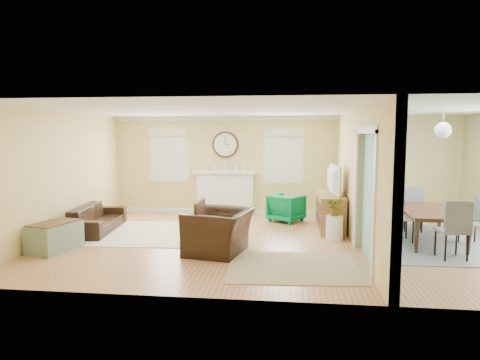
% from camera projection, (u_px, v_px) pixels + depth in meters
% --- Properties ---
extents(floor, '(9.00, 9.00, 0.00)m').
position_uv_depth(floor, '(278.00, 242.00, 8.44)').
color(floor, '#9B6440').
rests_on(floor, ground).
extents(wall_back, '(9.00, 0.02, 2.60)m').
position_uv_depth(wall_back, '(282.00, 166.00, 11.27)').
color(wall_back, tan).
rests_on(wall_back, ground).
extents(wall_front, '(9.00, 0.02, 2.60)m').
position_uv_depth(wall_front, '(273.00, 201.00, 5.34)').
color(wall_front, tan).
rests_on(wall_front, ground).
extents(wall_left, '(0.02, 6.00, 2.60)m').
position_uv_depth(wall_left, '(61.00, 175.00, 8.82)').
color(wall_left, tan).
rests_on(wall_left, ground).
extents(ceiling, '(9.00, 6.00, 0.02)m').
position_uv_depth(ceiling, '(280.00, 109.00, 8.17)').
color(ceiling, white).
rests_on(ceiling, wall_back).
extents(partition, '(0.17, 6.00, 2.60)m').
position_uv_depth(partition, '(356.00, 174.00, 8.40)').
color(partition, tan).
rests_on(partition, ground).
extents(fireplace, '(1.70, 0.30, 1.17)m').
position_uv_depth(fireplace, '(225.00, 192.00, 11.40)').
color(fireplace, white).
rests_on(fireplace, ground).
extents(wall_clock, '(0.70, 0.07, 0.70)m').
position_uv_depth(wall_clock, '(225.00, 145.00, 11.35)').
color(wall_clock, '#47281C').
rests_on(wall_clock, wall_back).
extents(window_left, '(1.05, 0.13, 1.42)m').
position_uv_depth(window_left, '(169.00, 152.00, 11.53)').
color(window_left, white).
rests_on(window_left, wall_back).
extents(window_right, '(1.05, 0.13, 1.42)m').
position_uv_depth(window_right, '(284.00, 152.00, 11.18)').
color(window_right, white).
rests_on(window_right, wall_back).
extents(pendant, '(0.30, 0.30, 0.55)m').
position_uv_depth(pendant, '(443.00, 130.00, 7.87)').
color(pendant, gold).
rests_on(pendant, ceiling).
extents(rug_cream, '(2.86, 2.51, 0.01)m').
position_uv_depth(rug_cream, '(160.00, 233.00, 9.21)').
color(rug_cream, beige).
rests_on(rug_cream, floor).
extents(rug_jute, '(2.18, 1.82, 0.01)m').
position_uv_depth(rug_jute, '(293.00, 267.00, 6.87)').
color(rug_jute, tan).
rests_on(rug_jute, floor).
extents(rug_grey, '(2.56, 3.20, 0.01)m').
position_uv_depth(rug_grey, '(430.00, 242.00, 8.42)').
color(rug_grey, slate).
rests_on(rug_grey, floor).
extents(sofa, '(0.96, 2.02, 0.57)m').
position_uv_depth(sofa, '(97.00, 218.00, 9.40)').
color(sofa, black).
rests_on(sofa, floor).
extents(eames_chair, '(1.25, 1.37, 0.77)m').
position_uv_depth(eames_chair, '(219.00, 232.00, 7.68)').
color(eames_chair, black).
rests_on(eames_chair, floor).
extents(green_chair, '(1.00, 1.01, 0.67)m').
position_uv_depth(green_chair, '(286.00, 208.00, 10.44)').
color(green_chair, '#017034').
rests_on(green_chair, floor).
extents(trunk, '(0.76, 1.03, 0.53)m').
position_uv_depth(trunk, '(55.00, 237.00, 7.82)').
color(trunk, gray).
rests_on(trunk, floor).
extents(credenza, '(0.54, 1.59, 0.80)m').
position_uv_depth(credenza, '(330.00, 211.00, 9.62)').
color(credenza, olive).
rests_on(credenza, floor).
extents(tv, '(0.25, 1.12, 0.64)m').
position_uv_depth(tv, '(330.00, 180.00, 9.55)').
color(tv, black).
rests_on(tv, credenza).
extents(garden_stool, '(0.34, 0.34, 0.49)m').
position_uv_depth(garden_stool, '(334.00, 228.00, 8.63)').
color(garden_stool, white).
rests_on(garden_stool, floor).
extents(potted_plant, '(0.45, 0.47, 0.41)m').
position_uv_depth(potted_plant, '(335.00, 206.00, 8.58)').
color(potted_plant, '#337F33').
rests_on(potted_plant, garden_stool).
extents(dining_table, '(1.14, 1.94, 0.66)m').
position_uv_depth(dining_table, '(431.00, 226.00, 8.38)').
color(dining_table, '#47281C').
rests_on(dining_table, floor).
extents(dining_chair_n, '(0.50, 0.50, 0.95)m').
position_uv_depth(dining_chair_n, '(414.00, 206.00, 9.37)').
color(dining_chair_n, slate).
rests_on(dining_chair_n, floor).
extents(dining_chair_s, '(0.51, 0.51, 1.04)m').
position_uv_depth(dining_chair_s, '(452.00, 224.00, 7.26)').
color(dining_chair_s, slate).
rests_on(dining_chair_s, floor).
extents(dining_chair_w, '(0.48, 0.48, 1.02)m').
position_uv_depth(dining_chair_w, '(401.00, 212.00, 8.46)').
color(dining_chair_w, white).
rests_on(dining_chair_w, floor).
extents(dining_chair_e, '(0.45, 0.45, 0.90)m').
position_uv_depth(dining_chair_e, '(473.00, 218.00, 8.21)').
color(dining_chair_e, slate).
rests_on(dining_chair_e, floor).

